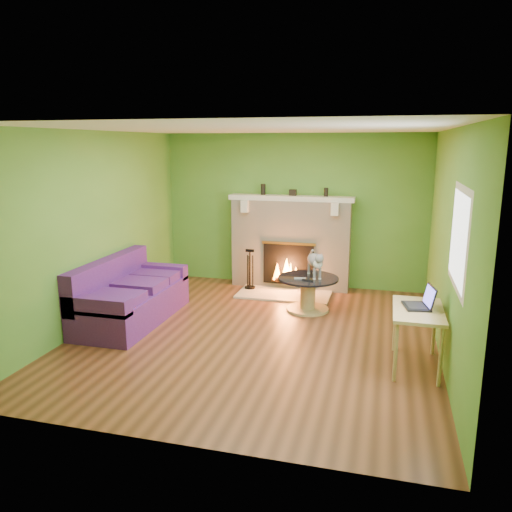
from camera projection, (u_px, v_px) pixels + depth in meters
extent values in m
plane|color=#522C17|center=(256.00, 335.00, 6.48)|extent=(5.00, 5.00, 0.00)
plane|color=white|center=(256.00, 129.00, 5.90)|extent=(5.00, 5.00, 0.00)
plane|color=#4B872C|center=(293.00, 211.00, 8.55)|extent=(5.00, 0.00, 5.00)
plane|color=#4B872C|center=(172.00, 294.00, 3.83)|extent=(5.00, 0.00, 5.00)
plane|color=#4B872C|center=(95.00, 229.00, 6.75)|extent=(0.00, 5.00, 5.00)
plane|color=#4B872C|center=(448.00, 246.00, 5.63)|extent=(0.00, 5.00, 5.00)
plane|color=silver|center=(459.00, 238.00, 4.73)|extent=(0.00, 1.20, 1.20)
plane|color=white|center=(458.00, 238.00, 4.73)|extent=(0.00, 1.06, 1.06)
cube|color=beige|center=(291.00, 244.00, 8.50)|extent=(2.00, 0.35, 1.50)
cube|color=black|center=(288.00, 264.00, 8.39)|extent=(0.85, 0.03, 0.68)
cube|color=gold|center=(288.00, 243.00, 8.31)|extent=(0.91, 0.02, 0.04)
cylinder|color=black|center=(288.00, 281.00, 8.42)|extent=(0.55, 0.07, 0.07)
cube|color=silver|center=(291.00, 198.00, 8.30)|extent=(2.10, 0.28, 0.08)
cube|color=silver|center=(245.00, 206.00, 8.34)|extent=(0.12, 0.10, 0.20)
cube|color=silver|center=(335.00, 209.00, 7.97)|extent=(0.12, 0.10, 0.20)
cube|color=beige|center=(284.00, 294.00, 8.17)|extent=(1.50, 0.75, 0.03)
cube|color=silver|center=(291.00, 198.00, 8.30)|extent=(2.10, 0.28, 0.08)
cube|color=#4B1B68|center=(133.00, 306.00, 6.96)|extent=(0.88, 1.94, 0.44)
cube|color=#4B1B68|center=(109.00, 278.00, 6.96)|extent=(0.20, 1.94, 0.55)
cube|color=#4B1B68|center=(97.00, 306.00, 6.08)|extent=(0.88, 0.20, 0.22)
cube|color=#4B1B68|center=(159.00, 271.00, 7.72)|extent=(0.88, 0.20, 0.22)
cube|color=#4B1B68|center=(114.00, 298.00, 6.37)|extent=(0.70, 0.52, 0.12)
cube|color=#4B1B68|center=(138.00, 285.00, 6.98)|extent=(0.70, 0.52, 0.12)
cube|color=#4B1B68|center=(156.00, 275.00, 7.49)|extent=(0.70, 0.52, 0.12)
cylinder|color=tan|center=(307.00, 309.00, 7.43)|extent=(0.63, 0.63, 0.03)
cylinder|color=tan|center=(308.00, 294.00, 7.38)|extent=(0.22, 0.22, 0.44)
cylinder|color=black|center=(308.00, 278.00, 7.33)|extent=(0.90, 0.90, 0.03)
cube|color=tan|center=(418.00, 310.00, 5.41)|extent=(0.53, 0.92, 0.04)
cylinder|color=tan|center=(396.00, 352.00, 5.15)|extent=(0.04, 0.04, 0.64)
cylinder|color=tan|center=(441.00, 357.00, 5.04)|extent=(0.04, 0.04, 0.64)
cylinder|color=tan|center=(395.00, 325.00, 5.93)|extent=(0.04, 0.04, 0.64)
cylinder|color=tan|center=(434.00, 328.00, 5.82)|extent=(0.04, 0.04, 0.64)
cube|color=#99999B|center=(300.00, 278.00, 7.24)|extent=(0.18, 0.07, 0.02)
cube|color=black|center=(308.00, 280.00, 7.15)|extent=(0.17, 0.08, 0.02)
cylinder|color=black|center=(263.00, 189.00, 8.42)|extent=(0.08, 0.08, 0.18)
cylinder|color=black|center=(326.00, 192.00, 8.16)|extent=(0.07, 0.07, 0.14)
cube|color=black|center=(293.00, 193.00, 8.30)|extent=(0.12, 0.08, 0.10)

